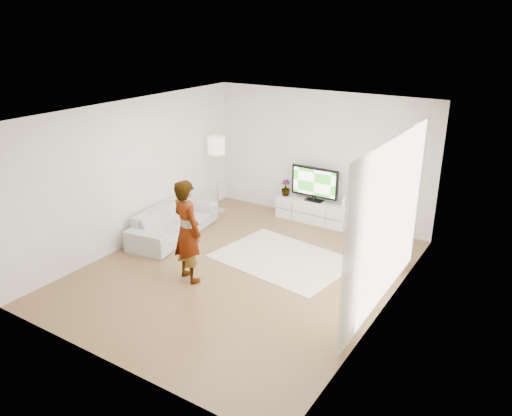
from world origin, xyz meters
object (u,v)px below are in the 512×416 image
Objects in this scene: sofa at (174,221)px; floor_lamp at (216,149)px; media_console at (313,211)px; rug at (283,259)px; television at (315,183)px; player at (187,231)px.

sofa is 1.26× the size of floor_lamp.
sofa is at bearing -132.03° from media_console.
media_console reaches higher than rug.
floor_lamp is at bearing -5.10° from sofa.
rug is 2.43m from sofa.
television is at bearing -49.99° from sofa.
player is at bearing -99.71° from television.
player is 1.98m from sofa.
television is 3.57m from player.
television is 2.30m from floor_lamp.
television reaches higher than media_console.
floor_lamp is (-2.12, -0.65, 0.61)m from television.
floor_lamp reaches higher than television.
floor_lamp reaches higher than media_console.
sofa is (-2.40, -0.27, 0.31)m from rug.
player is (-0.97, -1.51, 0.89)m from rug.
television is 3.10m from sofa.
rug is (0.37, -2.01, -0.86)m from television.
floor_lamp is (-2.49, 1.36, 1.47)m from rug.
player reaches higher than media_console.
floor_lamp is (-1.52, 2.87, 0.58)m from player.
media_console is 0.75× the size of sofa.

